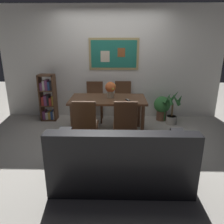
{
  "coord_description": "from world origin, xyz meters",
  "views": [
    {
      "loc": [
        0.14,
        -3.86,
        1.86
      ],
      "look_at": [
        0.06,
        -0.23,
        0.65
      ],
      "focal_mm": 35.38,
      "sensor_mm": 36.0,
      "label": 1
    }
  ],
  "objects_px": {
    "dining_chair_near_left": "(85,121)",
    "bookshelf": "(48,99)",
    "flower_vase": "(110,88)",
    "dining_chair_far_right": "(123,98)",
    "dining_chair_near_right": "(125,121)",
    "dining_table": "(108,103)",
    "leather_couch": "(121,162)",
    "potted_palm": "(172,110)",
    "dining_chair_far_left": "(95,98)",
    "tv_remote": "(128,100)",
    "potted_ivy": "(162,107)"
  },
  "relations": [
    {
      "from": "flower_vase",
      "to": "potted_palm",
      "type": "bearing_deg",
      "value": 19.14
    },
    {
      "from": "potted_ivy",
      "to": "dining_chair_far_right",
      "type": "bearing_deg",
      "value": 178.4
    },
    {
      "from": "dining_chair_far_left",
      "to": "dining_chair_far_right",
      "type": "relative_size",
      "value": 1.0
    },
    {
      "from": "dining_chair_near_left",
      "to": "flower_vase",
      "type": "distance_m",
      "value": 1.0
    },
    {
      "from": "dining_chair_far_left",
      "to": "leather_couch",
      "type": "relative_size",
      "value": 0.51
    },
    {
      "from": "dining_chair_far_left",
      "to": "tv_remote",
      "type": "bearing_deg",
      "value": -51.52
    },
    {
      "from": "dining_table",
      "to": "flower_vase",
      "type": "relative_size",
      "value": 4.67
    },
    {
      "from": "dining_chair_far_left",
      "to": "tv_remote",
      "type": "height_order",
      "value": "dining_chair_far_left"
    },
    {
      "from": "dining_table",
      "to": "leather_couch",
      "type": "height_order",
      "value": "leather_couch"
    },
    {
      "from": "potted_ivy",
      "to": "potted_palm",
      "type": "distance_m",
      "value": 0.31
    },
    {
      "from": "bookshelf",
      "to": "tv_remote",
      "type": "xyz_separation_m",
      "value": [
        1.82,
        -0.91,
        0.23
      ]
    },
    {
      "from": "dining_chair_near_right",
      "to": "dining_chair_near_left",
      "type": "bearing_deg",
      "value": -179.52
    },
    {
      "from": "dining_chair_near_left",
      "to": "potted_palm",
      "type": "xyz_separation_m",
      "value": [
        1.79,
        1.31,
        -0.21
      ]
    },
    {
      "from": "bookshelf",
      "to": "flower_vase",
      "type": "relative_size",
      "value": 3.39
    },
    {
      "from": "dining_chair_far_left",
      "to": "flower_vase",
      "type": "relative_size",
      "value": 2.83
    },
    {
      "from": "dining_chair_far_right",
      "to": "dining_chair_near_right",
      "type": "relative_size",
      "value": 1.0
    },
    {
      "from": "dining_chair_far_left",
      "to": "dining_chair_near_left",
      "type": "distance_m",
      "value": 1.53
    },
    {
      "from": "leather_couch",
      "to": "flower_vase",
      "type": "height_order",
      "value": "flower_vase"
    },
    {
      "from": "dining_chair_far_right",
      "to": "dining_chair_near_left",
      "type": "bearing_deg",
      "value": -113.06
    },
    {
      "from": "dining_table",
      "to": "dining_chair_far_left",
      "type": "distance_m",
      "value": 0.84
    },
    {
      "from": "potted_palm",
      "to": "tv_remote",
      "type": "bearing_deg",
      "value": -146.41
    },
    {
      "from": "dining_table",
      "to": "bookshelf",
      "type": "bearing_deg",
      "value": 152.65
    },
    {
      "from": "dining_chair_near_left",
      "to": "bookshelf",
      "type": "distance_m",
      "value": 1.86
    },
    {
      "from": "tv_remote",
      "to": "dining_chair_near_left",
      "type": "bearing_deg",
      "value": -140.51
    },
    {
      "from": "dining_chair_far_right",
      "to": "leather_couch",
      "type": "relative_size",
      "value": 0.51
    },
    {
      "from": "dining_chair_far_right",
      "to": "flower_vase",
      "type": "xyz_separation_m",
      "value": [
        -0.27,
        -0.75,
        0.39
      ]
    },
    {
      "from": "potted_palm",
      "to": "flower_vase",
      "type": "bearing_deg",
      "value": -160.86
    },
    {
      "from": "dining_chair_far_right",
      "to": "dining_chair_near_right",
      "type": "bearing_deg",
      "value": -90.02
    },
    {
      "from": "dining_chair_near_left",
      "to": "tv_remote",
      "type": "distance_m",
      "value": 0.98
    },
    {
      "from": "dining_chair_near_left",
      "to": "bookshelf",
      "type": "xyz_separation_m",
      "value": [
        -1.08,
        1.52,
        -0.03
      ]
    },
    {
      "from": "flower_vase",
      "to": "bookshelf",
      "type": "bearing_deg",
      "value": 154.99
    },
    {
      "from": "dining_chair_far_right",
      "to": "tv_remote",
      "type": "xyz_separation_m",
      "value": [
        0.07,
        -0.97,
        0.21
      ]
    },
    {
      "from": "dining_chair_far_right",
      "to": "potted_ivy",
      "type": "relative_size",
      "value": 1.57
    },
    {
      "from": "dining_chair_far_left",
      "to": "dining_chair_far_right",
      "type": "xyz_separation_m",
      "value": [
        0.67,
        0.05,
        0.0
      ]
    },
    {
      "from": "flower_vase",
      "to": "tv_remote",
      "type": "xyz_separation_m",
      "value": [
        0.34,
        -0.22,
        -0.18
      ]
    },
    {
      "from": "dining_table",
      "to": "tv_remote",
      "type": "relative_size",
      "value": 9.26
    },
    {
      "from": "dining_table",
      "to": "dining_chair_near_right",
      "type": "xyz_separation_m",
      "value": [
        0.32,
        -0.77,
        -0.1
      ]
    },
    {
      "from": "dining_chair_far_right",
      "to": "bookshelf",
      "type": "bearing_deg",
      "value": -177.99
    },
    {
      "from": "leather_couch",
      "to": "dining_chair_far_right",
      "type": "bearing_deg",
      "value": 88.0
    },
    {
      "from": "bookshelf",
      "to": "flower_vase",
      "type": "bearing_deg",
      "value": -25.01
    },
    {
      "from": "dining_chair_near_left",
      "to": "potted_ivy",
      "type": "relative_size",
      "value": 1.57
    },
    {
      "from": "potted_ivy",
      "to": "potted_palm",
      "type": "height_order",
      "value": "potted_palm"
    },
    {
      "from": "dining_chair_near_right",
      "to": "leather_couch",
      "type": "height_order",
      "value": "dining_chair_near_right"
    },
    {
      "from": "leather_couch",
      "to": "flower_vase",
      "type": "relative_size",
      "value": 5.61
    },
    {
      "from": "dining_chair_near_left",
      "to": "flower_vase",
      "type": "relative_size",
      "value": 2.83
    },
    {
      "from": "dining_chair_far_left",
      "to": "dining_chair_far_right",
      "type": "distance_m",
      "value": 0.67
    },
    {
      "from": "dining_chair_near_left",
      "to": "flower_vase",
      "type": "height_order",
      "value": "flower_vase"
    },
    {
      "from": "dining_chair_near_right",
      "to": "potted_palm",
      "type": "bearing_deg",
      "value": 49.34
    },
    {
      "from": "dining_chair_near_left",
      "to": "tv_remote",
      "type": "xyz_separation_m",
      "value": [
        0.74,
        0.61,
        0.21
      ]
    },
    {
      "from": "dining_chair_far_left",
      "to": "flower_vase",
      "type": "xyz_separation_m",
      "value": [
        0.39,
        -0.71,
        0.39
      ]
    }
  ]
}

